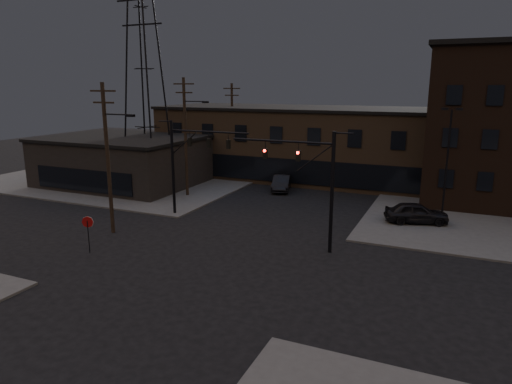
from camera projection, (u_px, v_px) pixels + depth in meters
ground at (211, 260)px, 28.79m from camera, size 140.00×140.00×0.00m
sidewalk_nw at (143, 173)px, 57.01m from camera, size 30.00×30.00×0.15m
building_row at (329, 145)px, 52.80m from camera, size 40.00×12.00×8.00m
building_left at (123, 162)px, 50.33m from camera, size 16.00×12.00×5.00m
traffic_signal_near at (315, 178)px, 29.55m from camera, size 7.12×0.24×8.00m
traffic_signal_far at (186, 157)px, 37.40m from camera, size 7.12×0.24×8.00m
stop_sign at (88, 226)px, 29.74m from camera, size 0.72×0.33×2.48m
utility_pole_near at (108, 155)px, 32.93m from camera, size 3.70×0.28×11.00m
utility_pole_mid at (186, 135)px, 43.95m from camera, size 3.70×0.28×11.50m
utility_pole_far at (232, 127)px, 55.13m from camera, size 2.20×0.28×11.00m
transmission_tower at (144, 69)px, 49.03m from camera, size 7.00×7.00×25.00m
lot_light_a at (448, 156)px, 34.87m from camera, size 1.50×0.28×9.14m
parked_car_lot_a at (416, 213)px, 35.97m from camera, size 5.19×3.26×1.65m
car_crossing at (282, 183)px, 47.77m from camera, size 2.89×5.16×1.61m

